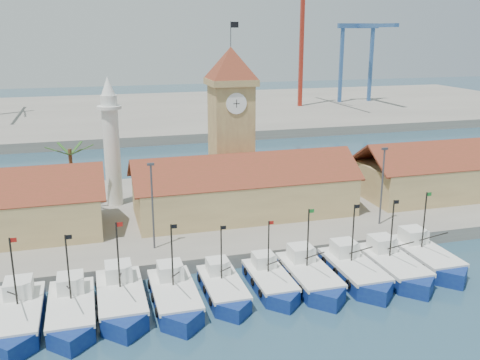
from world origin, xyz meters
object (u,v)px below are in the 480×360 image
object	(u,v)px
boat_5	(271,283)
minaret	(111,141)
boat_0	(17,319)
clock_tower	(231,121)

from	to	relation	value
boat_5	minaret	xyz separation A→B (m)	(-12.50, 25.26, 9.02)
minaret	boat_0	bearing A→B (deg)	-109.60
boat_0	boat_5	xyz separation A→B (m)	(21.74, 0.71, -0.11)
boat_0	clock_tower	distance (m)	35.87
boat_5	clock_tower	bearing A→B (deg)	83.85
boat_5	clock_tower	world-z (taller)	clock_tower
boat_5	minaret	size ratio (longest dim) A/B	0.55
boat_0	clock_tower	world-z (taller)	clock_tower
clock_tower	boat_0	bearing A→B (deg)	-135.34
boat_5	boat_0	bearing A→B (deg)	-178.13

